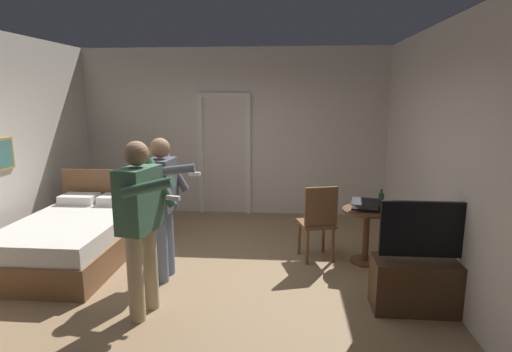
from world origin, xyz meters
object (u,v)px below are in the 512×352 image
object	(u,v)px
side_table	(367,227)
person_blue_shirt	(141,217)
laptop	(365,206)
wooden_chair	(318,220)
suitcase_dark	(137,213)
tv_flatscreen	(426,279)
bottle_on_table	(381,202)
person_striped_shirt	(163,200)
bed	(77,236)

from	to	relation	value
side_table	person_blue_shirt	distance (m)	2.82
laptop	wooden_chair	bearing A→B (deg)	174.67
wooden_chair	suitcase_dark	world-z (taller)	wooden_chair
tv_flatscreen	bottle_on_table	bearing A→B (deg)	102.02
person_striped_shirt	bottle_on_table	bearing A→B (deg)	12.58
laptop	person_striped_shirt	bearing A→B (deg)	-165.63
laptop	bottle_on_table	distance (m)	0.19
bottle_on_table	bed	bearing A→B (deg)	-178.35
tv_flatscreen	bottle_on_table	size ratio (longest dim) A/B	4.05
laptop	person_blue_shirt	xyz separation A→B (m)	(-2.32, -1.42, 0.23)
side_table	person_blue_shirt	bearing A→B (deg)	-148.21
suitcase_dark	person_striped_shirt	bearing A→B (deg)	-55.97
side_table	suitcase_dark	xyz separation A→B (m)	(-3.40, 1.10, -0.23)
person_striped_shirt	tv_flatscreen	bearing A→B (deg)	-10.62
wooden_chair	person_striped_shirt	distance (m)	1.95
tv_flatscreen	suitcase_dark	bearing A→B (deg)	148.96
tv_flatscreen	wooden_chair	xyz separation A→B (m)	(-0.98, 1.18, 0.21)
bottle_on_table	tv_flatscreen	bearing A→B (deg)	-77.98
person_blue_shirt	person_striped_shirt	size ratio (longest dim) A/B	1.04
person_blue_shirt	suitcase_dark	world-z (taller)	person_blue_shirt
tv_flatscreen	suitcase_dark	world-z (taller)	tv_flatscreen
tv_flatscreen	wooden_chair	world-z (taller)	tv_flatscreen
tv_flatscreen	suitcase_dark	distance (m)	4.40
person_striped_shirt	suitcase_dark	distance (m)	2.13
wooden_chair	suitcase_dark	bearing A→B (deg)	158.64
bed	person_striped_shirt	xyz separation A→B (m)	(1.31, -0.46, 0.63)
person_striped_shirt	side_table	bearing A→B (deg)	15.08
tv_flatscreen	side_table	distance (m)	1.23
bed	tv_flatscreen	world-z (taller)	tv_flatscreen
person_blue_shirt	suitcase_dark	xyz separation A→B (m)	(-1.04, 2.56, -0.75)
bed	side_table	distance (m)	3.71
laptop	wooden_chair	distance (m)	0.60
laptop	suitcase_dark	xyz separation A→B (m)	(-3.36, 1.15, -0.52)
side_table	laptop	bearing A→B (deg)	-133.45
side_table	person_blue_shirt	size ratio (longest dim) A/B	0.41
bottle_on_table	wooden_chair	size ratio (longest dim) A/B	0.28
laptop	person_striped_shirt	distance (m)	2.44
side_table	suitcase_dark	size ratio (longest dim) A/B	1.48
side_table	person_striped_shirt	size ratio (longest dim) A/B	0.43
wooden_chair	bed	bearing A→B (deg)	-176.28
bottle_on_table	suitcase_dark	bearing A→B (deg)	161.51
bed	person_blue_shirt	world-z (taller)	person_blue_shirt
wooden_chair	person_blue_shirt	world-z (taller)	person_blue_shirt
person_striped_shirt	suitcase_dark	bearing A→B (deg)	119.77
wooden_chair	person_striped_shirt	size ratio (longest dim) A/B	0.60
tv_flatscreen	person_striped_shirt	world-z (taller)	person_striped_shirt
laptop	wooden_chair	world-z (taller)	wooden_chair
side_table	wooden_chair	xyz separation A→B (m)	(-0.61, 0.01, 0.07)
tv_flatscreen	laptop	bearing A→B (deg)	110.10
bed	person_striped_shirt	bearing A→B (deg)	-19.17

